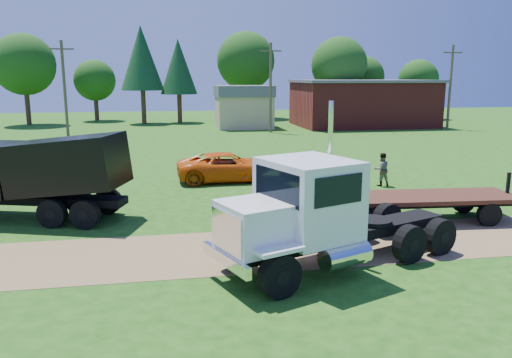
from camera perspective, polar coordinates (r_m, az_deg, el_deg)
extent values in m
plane|color=#19490F|center=(17.18, 6.01, -7.63)|extent=(140.00, 140.00, 0.00)
cube|color=brown|center=(17.18, 6.01, -7.61)|extent=(120.00, 4.20, 0.01)
cube|color=black|center=(15.71, 9.85, -6.30)|extent=(7.88, 3.86, 0.32)
cylinder|color=black|center=(13.15, 2.72, -11.01)|extent=(1.24, 0.78, 1.18)
cylinder|color=black|center=(13.15, 2.72, -11.01)|extent=(0.53, 0.52, 0.41)
cylinder|color=black|center=(14.97, -2.26, -8.12)|extent=(1.24, 0.78, 1.18)
cylinder|color=black|center=(14.97, -2.26, -8.12)|extent=(0.53, 0.52, 0.41)
cylinder|color=black|center=(16.19, 17.15, -7.11)|extent=(1.24, 0.78, 1.18)
cylinder|color=black|center=(16.19, 17.15, -7.11)|extent=(0.53, 0.52, 0.41)
cylinder|color=black|center=(17.71, 11.58, -5.22)|extent=(1.24, 0.78, 1.18)
cylinder|color=black|center=(17.71, 11.58, -5.22)|extent=(0.53, 0.52, 0.41)
cylinder|color=black|center=(17.23, 20.26, -6.19)|extent=(1.24, 0.78, 1.18)
cylinder|color=black|center=(17.23, 20.26, -6.19)|extent=(0.53, 0.52, 0.41)
cylinder|color=black|center=(18.66, 14.74, -4.50)|extent=(1.24, 0.78, 1.18)
cylinder|color=black|center=(18.66, 14.74, -4.50)|extent=(0.53, 0.52, 0.41)
cube|color=silver|center=(13.72, 0.25, -5.25)|extent=(2.46, 2.40, 1.29)
cube|color=silver|center=(13.28, -3.33, -6.09)|extent=(0.66, 1.53, 1.07)
cube|color=silver|center=(13.50, -3.49, -9.17)|extent=(1.04, 2.36, 0.32)
cube|color=silver|center=(14.52, 6.04, -2.17)|extent=(3.03, 3.22, 2.26)
cube|color=black|center=(13.78, 2.42, -0.80)|extent=(0.83, 2.02, 0.91)
cube|color=black|center=(13.43, 9.44, -1.28)|extent=(1.52, 0.62, 0.81)
cube|color=black|center=(15.44, 3.15, 0.54)|extent=(1.52, 0.62, 0.81)
cube|color=silver|center=(12.89, 2.75, -8.14)|extent=(1.38, 0.92, 0.11)
cube|color=silver|center=(14.75, -2.28, -5.57)|extent=(1.38, 0.92, 0.11)
cylinder|color=silver|center=(14.27, 10.17, -8.64)|extent=(1.63, 1.14, 0.64)
cylinder|color=silver|center=(15.67, 8.34, -0.20)|extent=(0.19, 0.19, 4.94)
cylinder|color=black|center=(16.49, 13.27, -4.69)|extent=(1.53, 1.53, 0.13)
cube|color=black|center=(22.14, -24.65, -2.09)|extent=(8.02, 3.37, 0.30)
cylinder|color=black|center=(20.50, -22.28, -3.65)|extent=(1.17, 0.67, 1.11)
cylinder|color=black|center=(20.50, -22.28, -3.65)|extent=(0.48, 0.47, 0.39)
cylinder|color=black|center=(22.31, -19.64, -2.27)|extent=(1.17, 0.67, 1.11)
cylinder|color=black|center=(22.31, -19.64, -2.27)|extent=(0.48, 0.47, 0.39)
cylinder|color=black|center=(19.89, -18.96, -3.86)|extent=(1.17, 0.67, 1.11)
cylinder|color=black|center=(19.89, -18.96, -3.86)|extent=(0.48, 0.47, 0.39)
cylinder|color=black|center=(21.75, -16.54, -2.41)|extent=(1.17, 0.67, 1.11)
cylinder|color=black|center=(21.75, -16.54, -2.41)|extent=(0.48, 0.47, 0.39)
cube|color=black|center=(20.96, -20.75, 1.60)|extent=(4.95, 3.64, 2.45)
imported|color=#DB550A|center=(27.48, -3.17, 1.40)|extent=(5.68, 2.70, 1.57)
cube|color=#381B11|center=(20.81, 18.39, -1.98)|extent=(7.52, 2.74, 0.17)
cube|color=black|center=(20.87, 18.35, -2.60)|extent=(7.43, 1.46, 0.23)
cylinder|color=black|center=(19.22, 13.18, -4.35)|extent=(0.94, 0.34, 0.92)
cylinder|color=black|center=(20.99, 11.47, -2.92)|extent=(0.94, 0.34, 0.92)
cylinder|color=black|center=(21.17, 25.09, -3.69)|extent=(0.94, 0.34, 0.92)
cylinder|color=black|center=(22.79, 22.61, -2.45)|extent=(0.94, 0.34, 0.92)
cube|color=black|center=(19.51, 8.80, -1.01)|extent=(0.12, 0.12, 0.92)
cube|color=black|center=(22.44, 26.87, -0.49)|extent=(0.12, 0.12, 0.92)
imported|color=#999999|center=(15.76, -1.95, -6.37)|extent=(0.64, 0.49, 1.56)
imported|color=#999999|center=(26.98, 14.16, 1.06)|extent=(0.87, 0.68, 1.75)
cube|color=maroon|center=(60.07, 12.05, 8.35)|extent=(15.00, 10.00, 5.00)
cube|color=#57575C|center=(59.99, 12.16, 10.88)|extent=(15.40, 10.40, 0.30)
cube|color=tan|center=(56.36, -1.40, 7.69)|extent=(6.00, 5.00, 3.60)
cube|color=#57575C|center=(56.25, -1.42, 10.03)|extent=(6.20, 5.40, 1.20)
cylinder|color=#4A3F29|center=(51.44, -21.02, 9.57)|extent=(0.28, 0.28, 9.00)
cube|color=#4A3F29|center=(51.49, -21.33, 13.68)|extent=(2.20, 0.14, 0.14)
cylinder|color=#4A3F29|center=(51.68, 1.68, 10.33)|extent=(0.28, 0.28, 9.00)
cube|color=#4A3F29|center=(51.73, 1.70, 14.43)|extent=(2.20, 0.14, 0.14)
cylinder|color=#4A3F29|center=(59.12, 21.30, 9.72)|extent=(0.28, 0.28, 9.00)
cube|color=#4A3F29|center=(59.16, 21.57, 13.29)|extent=(2.20, 0.14, 0.14)
cylinder|color=#361F16|center=(65.80, -24.61, 7.30)|extent=(0.56, 0.56, 3.81)
sphere|color=#163F0F|center=(65.71, -25.00, 11.79)|extent=(7.19, 7.19, 7.19)
cylinder|color=#361F16|center=(69.03, -17.76, 7.53)|extent=(0.56, 0.56, 2.80)
sphere|color=#163F0F|center=(68.90, -17.96, 10.68)|extent=(5.28, 5.28, 5.28)
cylinder|color=#361F16|center=(63.59, -8.72, 8.00)|extent=(0.56, 0.56, 3.60)
cone|color=black|center=(63.49, -8.86, 12.59)|extent=(4.52, 4.52, 6.68)
cylinder|color=#361F16|center=(70.02, -1.15, 8.70)|extent=(0.56, 0.56, 4.19)
sphere|color=#163F0F|center=(69.97, -1.17, 13.35)|extent=(7.90, 7.90, 7.90)
cylinder|color=#361F16|center=(67.60, 9.34, 8.30)|extent=(0.56, 0.56, 3.85)
sphere|color=#163F0F|center=(67.52, 9.49, 12.73)|extent=(7.26, 7.26, 7.26)
cylinder|color=#361F16|center=(72.67, 17.87, 7.72)|extent=(0.56, 0.56, 2.85)
sphere|color=#163F0F|center=(72.55, 18.06, 10.77)|extent=(5.37, 5.37, 5.37)
cylinder|color=#361F16|center=(63.07, -12.72, 8.06)|extent=(0.56, 0.56, 4.11)
cone|color=black|center=(63.00, -12.96, 13.33)|extent=(5.16, 5.16, 7.63)
cylinder|color=#361F16|center=(72.30, 12.05, 8.08)|extent=(0.56, 0.56, 3.03)
sphere|color=#163F0F|center=(72.18, 12.19, 11.34)|extent=(5.72, 5.72, 5.72)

